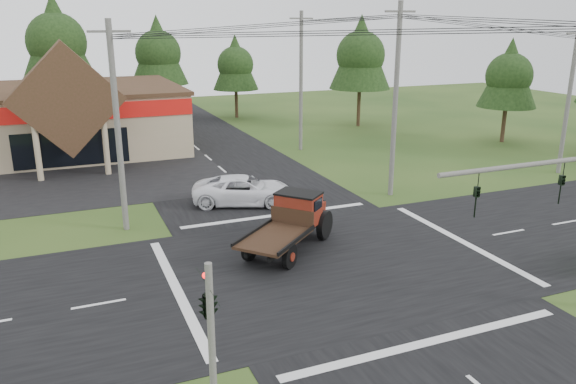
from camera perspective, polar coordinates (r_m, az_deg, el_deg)
ground at (r=25.30m, az=4.64°, el=-7.25°), size 120.00×120.00×0.00m
road_ns at (r=25.29m, az=4.65°, el=-7.23°), size 12.00×120.00×0.02m
road_ew at (r=25.29m, az=4.65°, el=-7.23°), size 120.00×12.00×0.02m
parking_apron at (r=40.97m, az=-26.29°, el=0.53°), size 28.00×14.00×0.02m
traffic_signal_corner at (r=15.16m, az=-8.15°, el=-9.94°), size 0.53×2.48×4.40m
utility_pole_nw at (r=29.05m, az=-16.94°, el=6.38°), size 2.00×0.30×10.50m
utility_pole_ne at (r=34.34m, az=10.86°, el=9.17°), size 2.00×0.30×11.50m
utility_pole_far at (r=43.63m, az=26.62°, el=8.43°), size 2.00×0.30×10.20m
utility_pole_n at (r=46.64m, az=1.33°, el=11.24°), size 2.00×0.30×11.20m
tree_row_c at (r=61.53m, az=-22.48°, el=14.16°), size 7.28×7.28×13.13m
tree_row_d at (r=63.47m, az=-13.08°, el=13.80°), size 6.16×6.16×11.11m
tree_row_e at (r=63.45m, az=-5.37°, el=12.94°), size 5.04×5.04×9.09m
tree_side_ne at (r=58.13m, az=7.39°, el=13.84°), size 6.16×6.16×11.11m
tree_side_e_near at (r=53.32m, az=21.56°, el=11.12°), size 5.04×5.04×9.09m
antique_flatbed_truck at (r=26.16m, az=-0.09°, el=-3.33°), size 6.14×5.80×2.56m
white_pickup at (r=33.14m, az=-4.48°, el=0.19°), size 6.58×4.74×1.66m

